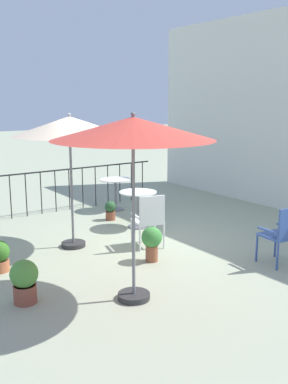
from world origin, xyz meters
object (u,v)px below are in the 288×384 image
cafe_table_1 (138,202)px  patio_chair_1 (150,218)px  potted_plant_0 (110,210)px  patio_umbrella_1 (70,128)px  potted_plant_1 (152,241)px  cafe_table_0 (115,188)px  potted_plant_2 (24,280)px  patio_chair_0 (282,232)px  patio_umbrella_0 (133,131)px

cafe_table_1 → patio_chair_1: 1.34m
patio_chair_1 → potted_plant_0: patio_chair_1 is taller
patio_umbrella_1 → potted_plant_0: 2.72m
cafe_table_1 → potted_plant_1: size_ratio=1.32×
cafe_table_0 → patio_chair_1: patio_chair_1 is taller
potted_plant_2 → patio_chair_0: bearing=74.3°
potted_plant_0 → patio_chair_0: bearing=11.7°
patio_chair_1 → potted_plant_1: patio_chair_1 is taller
patio_umbrella_1 → cafe_table_1: bearing=101.5°
patio_chair_1 → patio_umbrella_1: bearing=-128.0°
patio_umbrella_0 → potted_plant_1: bearing=134.1°
potted_plant_0 → potted_plant_2: (2.88, -3.08, 0.09)m
patio_chair_1 → patio_chair_0: bearing=32.3°
potted_plant_0 → patio_umbrella_0: bearing=-26.7°
patio_chair_1 → patio_umbrella_0: bearing=-41.8°
patio_umbrella_0 → potted_plant_2: 2.44m
patio_chair_0 → potted_plant_0: (-3.98, -0.83, -0.33)m
cafe_table_0 → patio_chair_0: (4.69, 0.25, 0.03)m
patio_chair_1 → potted_plant_0: 2.10m
patio_umbrella_0 → patio_chair_1: bearing=138.2°
patio_umbrella_1 → cafe_table_1: 2.37m
patio_chair_0 → cafe_table_1: bearing=-168.4°
cafe_table_0 → potted_plant_0: 0.97m
patio_umbrella_1 → potted_plant_0: bearing=127.9°
potted_plant_0 → patio_umbrella_1: bearing=-52.1°
patio_umbrella_1 → potted_plant_1: bearing=26.8°
cafe_table_1 → potted_plant_1: (1.78, -0.96, -0.18)m
cafe_table_1 → potted_plant_0: bearing=-167.7°
cafe_table_0 → potted_plant_2: (3.59, -3.65, -0.21)m
patio_umbrella_0 → patio_chair_1: (-1.60, 1.43, -1.71)m
cafe_table_1 → patio_chair_0: bearing=11.6°
patio_chair_1 → potted_plant_1: (0.58, -0.38, -0.21)m
patio_chair_0 → patio_umbrella_0: bearing=-97.4°
cafe_table_0 → patio_chair_1: size_ratio=0.77×
cafe_table_1 → patio_umbrella_0: bearing=-35.6°
cafe_table_1 → potted_plant_2: 3.86m
cafe_table_1 → patio_chair_0: size_ratio=0.79×
patio_umbrella_0 → patio_chair_0: 3.18m
patio_umbrella_1 → potted_plant_0: size_ratio=5.66×
patio_umbrella_0 → patio_chair_1: size_ratio=2.53×
patio_chair_1 → potted_plant_1: size_ratio=1.67×
cafe_table_1 → potted_plant_0: cafe_table_1 is taller
potted_plant_1 → potted_plant_0: bearing=163.4°
cafe_table_1 → potted_plant_0: (-0.83, -0.18, -0.31)m
patio_umbrella_1 → patio_chair_0: 3.99m
potted_plant_0 → potted_plant_2: bearing=-46.8°
patio_umbrella_1 → potted_plant_1: 2.43m
potted_plant_2 → patio_umbrella_1: bearing=137.5°
potted_plant_0 → patio_chair_1: bearing=-11.1°
cafe_table_0 → patio_chair_1: 2.92m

